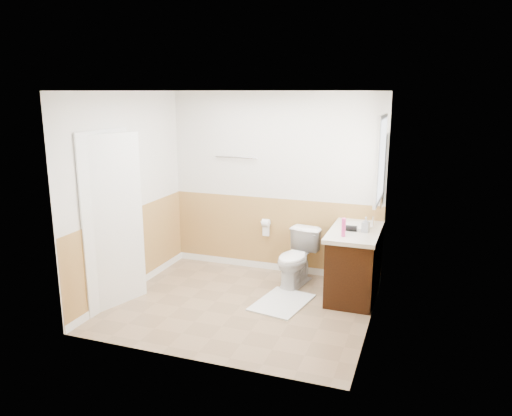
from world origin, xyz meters
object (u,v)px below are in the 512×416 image
at_px(bath_mat, 282,303).
at_px(lotion_bottle, 344,227).
at_px(soap_dispenser, 366,225).
at_px(toilet, 296,258).
at_px(vanity_cabinet, 354,264).

relative_size(bath_mat, lotion_bottle, 3.64).
bearing_deg(lotion_bottle, soap_dispenser, 50.59).
bearing_deg(bath_mat, soap_dispenser, 28.54).
distance_m(toilet, lotion_bottle, 0.99).
bearing_deg(soap_dispenser, bath_mat, -151.46).
relative_size(bath_mat, vanity_cabinet, 0.73).
height_order(toilet, vanity_cabinet, vanity_cabinet).
xyz_separation_m(toilet, vanity_cabinet, (0.77, -0.08, 0.04)).
bearing_deg(toilet, vanity_cabinet, 4.51).
height_order(lotion_bottle, soap_dispenser, lotion_bottle).
relative_size(toilet, soap_dispenser, 3.89).
height_order(bath_mat, vanity_cabinet, vanity_cabinet).
height_order(vanity_cabinet, lotion_bottle, lotion_bottle).
bearing_deg(soap_dispenser, toilet, 169.86).
distance_m(lotion_bottle, soap_dispenser, 0.35).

